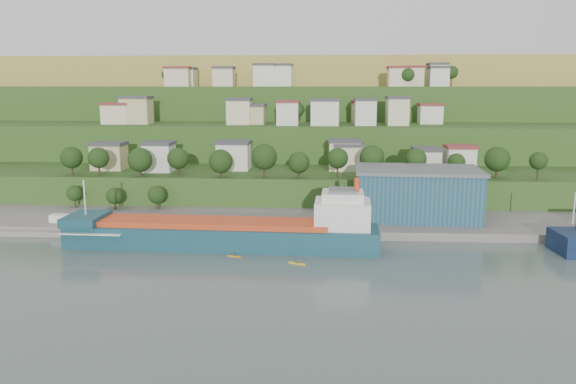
# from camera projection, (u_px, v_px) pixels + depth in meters

# --- Properties ---
(ground) EXTENTS (500.00, 500.00, 0.00)m
(ground) POSITION_uv_depth(u_px,v_px,m) (283.00, 259.00, 116.19)
(ground) COLOR #43524D
(ground) RESTS_ON ground
(quay) EXTENTS (220.00, 26.00, 4.00)m
(quay) POSITION_uv_depth(u_px,v_px,m) (369.00, 227.00, 142.41)
(quay) COLOR slate
(quay) RESTS_ON ground
(pebble_beach) EXTENTS (40.00, 18.00, 2.40)m
(pebble_beach) POSITION_uv_depth(u_px,v_px,m) (72.00, 228.00, 141.15)
(pebble_beach) COLOR slate
(pebble_beach) RESTS_ON ground
(hillside) EXTENTS (360.00, 211.14, 96.00)m
(hillside) POSITION_uv_depth(u_px,v_px,m) (307.00, 157.00, 281.59)
(hillside) COLOR #284719
(hillside) RESTS_ON ground
(cargo_ship_near) EXTENTS (69.37, 13.19, 17.75)m
(cargo_ship_near) POSITION_uv_depth(u_px,v_px,m) (232.00, 235.00, 124.07)
(cargo_ship_near) COLOR #133F4A
(cargo_ship_near) RESTS_ON ground
(warehouse) EXTENTS (32.05, 20.76, 12.80)m
(warehouse) POSITION_uv_depth(u_px,v_px,m) (417.00, 193.00, 142.54)
(warehouse) COLOR navy
(warehouse) RESTS_ON quay
(caravan) EXTENTS (5.90, 2.60, 2.72)m
(caravan) POSITION_uv_depth(u_px,v_px,m) (63.00, 220.00, 138.85)
(caravan) COLOR white
(caravan) RESTS_ON pebble_beach
(dinghy) EXTENTS (4.41, 1.99, 0.85)m
(dinghy) POSITION_uv_depth(u_px,v_px,m) (108.00, 227.00, 135.66)
(dinghy) COLOR silver
(dinghy) RESTS_ON pebble_beach
(kayak_orange) EXTENTS (2.87, 1.14, 0.71)m
(kayak_orange) POSITION_uv_depth(u_px,v_px,m) (234.00, 256.00, 117.38)
(kayak_orange) COLOR orange
(kayak_orange) RESTS_ON ground
(kayak_yellow) EXTENTS (3.57, 1.99, 0.90)m
(kayak_yellow) POSITION_uv_depth(u_px,v_px,m) (297.00, 263.00, 112.61)
(kayak_yellow) COLOR gold
(kayak_yellow) RESTS_ON ground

